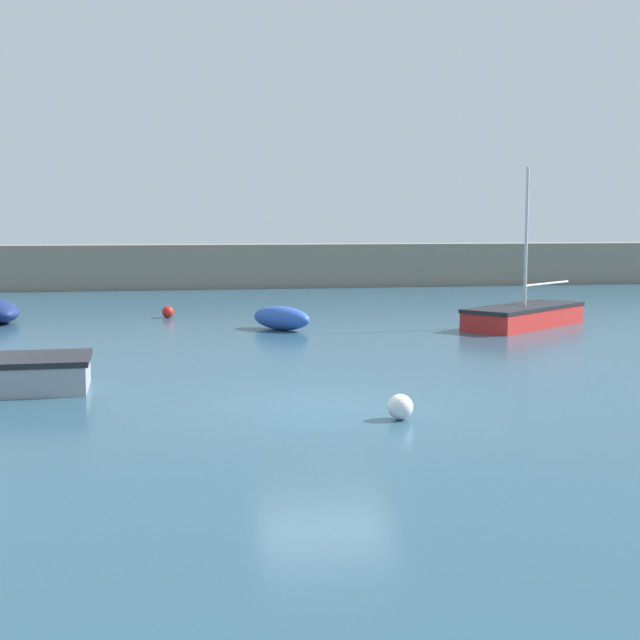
# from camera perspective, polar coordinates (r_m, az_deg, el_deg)

# --- Properties ---
(ground_plane) EXTENTS (120.00, 120.00, 0.20)m
(ground_plane) POSITION_cam_1_polar(r_m,az_deg,el_deg) (16.86, 0.33, -5.94)
(ground_plane) COLOR #284C60
(harbor_breakwater) EXTENTS (54.09, 2.60, 2.32)m
(harbor_breakwater) POSITION_cam_1_polar(r_m,az_deg,el_deg) (48.12, -6.76, 3.45)
(harbor_breakwater) COLOR gray
(harbor_breakwater) RESTS_ON ground_plane
(dinghy_near_pier) EXTENTS (2.16, 2.36, 0.77)m
(dinghy_near_pier) POSITION_cam_1_polar(r_m,az_deg,el_deg) (28.87, -2.48, 0.12)
(dinghy_near_pier) COLOR #2D56B7
(dinghy_near_pier) RESTS_ON ground_plane
(sailboat_tall_mast) EXTENTS (5.26, 4.64, 5.27)m
(sailboat_tall_mast) POSITION_cam_1_polar(r_m,az_deg,el_deg) (30.46, 12.95, 0.29)
(sailboat_tall_mast) COLOR red
(sailboat_tall_mast) RESTS_ON ground_plane
(mooring_buoy_red) EXTENTS (0.43, 0.43, 0.43)m
(mooring_buoy_red) POSITION_cam_1_polar(r_m,az_deg,el_deg) (33.00, -9.71, 0.51)
(mooring_buoy_red) COLOR red
(mooring_buoy_red) RESTS_ON ground_plane
(mooring_buoy_white) EXTENTS (0.46, 0.46, 0.46)m
(mooring_buoy_white) POSITION_cam_1_polar(r_m,az_deg,el_deg) (15.82, 5.16, -5.55)
(mooring_buoy_white) COLOR white
(mooring_buoy_white) RESTS_ON ground_plane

